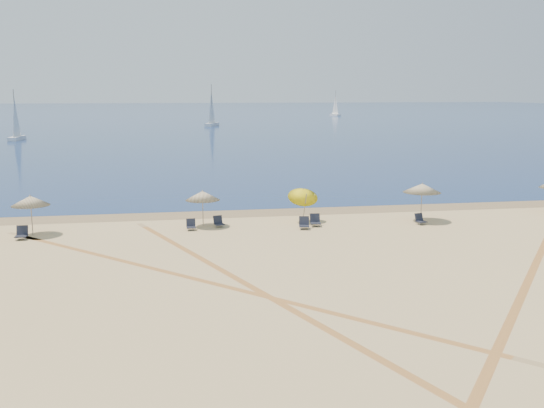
{
  "coord_description": "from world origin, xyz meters",
  "views": [
    {
      "loc": [
        -5.87,
        -15.52,
        8.01
      ],
      "look_at": [
        0.0,
        20.0,
        1.3
      ],
      "focal_mm": 39.95,
      "sensor_mm": 36.0,
      "label": 1
    }
  ],
  "objects_px": {
    "umbrella_4": "(422,188)",
    "chair_3": "(191,225)",
    "chair_2": "(22,233)",
    "umbrella_2": "(203,196)",
    "chair_6": "(315,221)",
    "sailboat_1": "(212,113)",
    "umbrella_1": "(30,201)",
    "sailboat_0": "(335,108)",
    "chair_4": "(219,222)",
    "chair_5": "(304,223)",
    "chair_7": "(420,219)",
    "umbrella_3": "(303,194)",
    "sailboat_2": "(16,125)"
  },
  "relations": [
    {
      "from": "umbrella_1",
      "to": "chair_3",
      "type": "xyz_separation_m",
      "value": [
        8.91,
        -0.17,
        -1.69
      ]
    },
    {
      "from": "umbrella_2",
      "to": "chair_7",
      "type": "relative_size",
      "value": 2.95
    },
    {
      "from": "chair_6",
      "to": "chair_7",
      "type": "distance_m",
      "value": 6.5
    },
    {
      "from": "chair_2",
      "to": "chair_3",
      "type": "distance_m",
      "value": 9.31
    },
    {
      "from": "chair_7",
      "to": "umbrella_2",
      "type": "bearing_deg",
      "value": 158.89
    },
    {
      "from": "chair_4",
      "to": "chair_5",
      "type": "distance_m",
      "value": 5.15
    },
    {
      "from": "sailboat_1",
      "to": "sailboat_2",
      "type": "xyz_separation_m",
      "value": [
        -35.08,
        -37.34,
        -0.38
      ]
    },
    {
      "from": "chair_5",
      "to": "chair_2",
      "type": "bearing_deg",
      "value": -169.44
    },
    {
      "from": "umbrella_1",
      "to": "sailboat_2",
      "type": "bearing_deg",
      "value": 103.79
    },
    {
      "from": "umbrella_4",
      "to": "chair_3",
      "type": "xyz_separation_m",
      "value": [
        -14.34,
        -0.16,
        -1.81
      ]
    },
    {
      "from": "umbrella_3",
      "to": "chair_2",
      "type": "height_order",
      "value": "umbrella_3"
    },
    {
      "from": "chair_4",
      "to": "sailboat_1",
      "type": "height_order",
      "value": "sailboat_1"
    },
    {
      "from": "umbrella_1",
      "to": "umbrella_2",
      "type": "xyz_separation_m",
      "value": [
        9.67,
        0.69,
        -0.1
      ]
    },
    {
      "from": "umbrella_2",
      "to": "umbrella_4",
      "type": "height_order",
      "value": "umbrella_4"
    },
    {
      "from": "umbrella_2",
      "to": "sailboat_1",
      "type": "xyz_separation_m",
      "value": [
        7.75,
        108.62,
        1.04
      ]
    },
    {
      "from": "umbrella_2",
      "to": "sailboat_0",
      "type": "bearing_deg",
      "value": 72.08
    },
    {
      "from": "chair_2",
      "to": "chair_5",
      "type": "relative_size",
      "value": 0.92
    },
    {
      "from": "umbrella_4",
      "to": "chair_5",
      "type": "xyz_separation_m",
      "value": [
        -7.71,
        -0.96,
        -1.77
      ]
    },
    {
      "from": "chair_5",
      "to": "chair_6",
      "type": "distance_m",
      "value": 1.04
    },
    {
      "from": "umbrella_3",
      "to": "chair_7",
      "type": "xyz_separation_m",
      "value": [
        6.98,
        -1.73,
        -1.51
      ]
    },
    {
      "from": "umbrella_2",
      "to": "chair_6",
      "type": "xyz_separation_m",
      "value": [
        6.7,
        -1.03,
        -1.56
      ]
    },
    {
      "from": "sailboat_2",
      "to": "umbrella_1",
      "type": "bearing_deg",
      "value": -72.73
    },
    {
      "from": "sailboat_1",
      "to": "chair_6",
      "type": "bearing_deg",
      "value": -69.43
    },
    {
      "from": "sailboat_1",
      "to": "sailboat_2",
      "type": "distance_m",
      "value": 51.24
    },
    {
      "from": "chair_5",
      "to": "sailboat_0",
      "type": "xyz_separation_m",
      "value": [
        47.0,
        165.2,
        2.2
      ]
    },
    {
      "from": "chair_7",
      "to": "umbrella_1",
      "type": "bearing_deg",
      "value": 163.51
    },
    {
      "from": "umbrella_4",
      "to": "chair_5",
      "type": "height_order",
      "value": "umbrella_4"
    },
    {
      "from": "sailboat_0",
      "to": "sailboat_1",
      "type": "bearing_deg",
      "value": -140.66
    },
    {
      "from": "chair_2",
      "to": "chair_7",
      "type": "xyz_separation_m",
      "value": [
        23.21,
        0.06,
        -0.03
      ]
    },
    {
      "from": "sailboat_0",
      "to": "chair_4",
      "type": "bearing_deg",
      "value": -118.85
    },
    {
      "from": "chair_7",
      "to": "umbrella_4",
      "type": "bearing_deg",
      "value": 50.48
    },
    {
      "from": "sailboat_0",
      "to": "umbrella_1",
      "type": "bearing_deg",
      "value": -122.1
    },
    {
      "from": "chair_5",
      "to": "chair_4",
      "type": "bearing_deg",
      "value": 175.43
    },
    {
      "from": "chair_6",
      "to": "chair_3",
      "type": "bearing_deg",
      "value": -176.64
    },
    {
      "from": "umbrella_3",
      "to": "sailboat_0",
      "type": "relative_size",
      "value": 0.3
    },
    {
      "from": "chair_6",
      "to": "sailboat_0",
      "type": "distance_m",
      "value": 170.94
    },
    {
      "from": "chair_7",
      "to": "sailboat_2",
      "type": "relative_size",
      "value": 0.09
    },
    {
      "from": "chair_2",
      "to": "chair_3",
      "type": "xyz_separation_m",
      "value": [
        9.28,
        0.78,
        -0.04
      ]
    },
    {
      "from": "chair_7",
      "to": "sailboat_1",
      "type": "height_order",
      "value": "sailboat_1"
    },
    {
      "from": "sailboat_1",
      "to": "chair_5",
      "type": "bearing_deg",
      "value": -69.86
    },
    {
      "from": "chair_4",
      "to": "chair_6",
      "type": "distance_m",
      "value": 5.84
    },
    {
      "from": "umbrella_3",
      "to": "umbrella_4",
      "type": "relative_size",
      "value": 1.02
    },
    {
      "from": "umbrella_1",
      "to": "chair_4",
      "type": "height_order",
      "value": "umbrella_1"
    },
    {
      "from": "chair_4",
      "to": "sailboat_0",
      "type": "bearing_deg",
      "value": 56.42
    },
    {
      "from": "umbrella_4",
      "to": "chair_4",
      "type": "bearing_deg",
      "value": 178.22
    },
    {
      "from": "umbrella_3",
      "to": "sailboat_0",
      "type": "bearing_deg",
      "value": 74.06
    },
    {
      "from": "umbrella_4",
      "to": "chair_3",
      "type": "height_order",
      "value": "umbrella_4"
    },
    {
      "from": "chair_2",
      "to": "sailboat_1",
      "type": "height_order",
      "value": "sailboat_1"
    },
    {
      "from": "chair_3",
      "to": "chair_5",
      "type": "distance_m",
      "value": 6.68
    },
    {
      "from": "chair_4",
      "to": "chair_7",
      "type": "distance_m",
      "value": 12.33
    }
  ]
}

